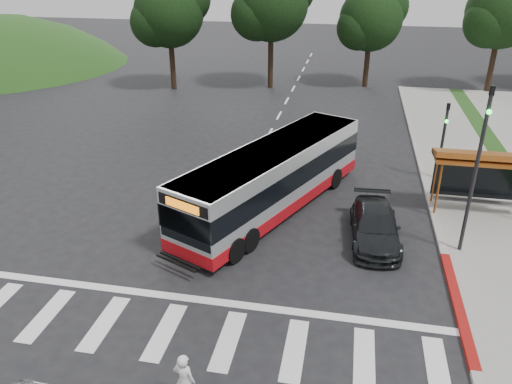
# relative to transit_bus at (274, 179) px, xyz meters

# --- Properties ---
(ground) EXTENTS (140.00, 140.00, 0.00)m
(ground) POSITION_rel_transit_bus_xyz_m (-1.95, -3.63, -1.48)
(ground) COLOR black
(ground) RESTS_ON ground
(sidewalk_east) EXTENTS (4.00, 40.00, 0.12)m
(sidewalk_east) POSITION_rel_transit_bus_xyz_m (9.05, 4.37, -1.42)
(sidewalk_east) COLOR gray
(sidewalk_east) RESTS_ON ground
(curb_east) EXTENTS (0.30, 40.00, 0.15)m
(curb_east) POSITION_rel_transit_bus_xyz_m (7.05, 4.37, -1.41)
(curb_east) COLOR #9E9991
(curb_east) RESTS_ON ground
(curb_east_red) EXTENTS (0.32, 6.00, 0.15)m
(curb_east_red) POSITION_rel_transit_bus_xyz_m (7.05, -5.63, -1.41)
(curb_east_red) COLOR maroon
(curb_east_red) RESTS_ON ground
(crosswalk_ladder) EXTENTS (18.00, 2.60, 0.01)m
(crosswalk_ladder) POSITION_rel_transit_bus_xyz_m (-1.95, -8.63, -1.48)
(crosswalk_ladder) COLOR silver
(crosswalk_ladder) RESTS_ON ground
(bus_shelter) EXTENTS (4.20, 1.60, 2.86)m
(bus_shelter) POSITION_rel_transit_bus_xyz_m (8.85, 1.47, 0.87)
(bus_shelter) COLOR #9E4F1A
(bus_shelter) RESTS_ON sidewalk_east
(traffic_signal_ne_tall) EXTENTS (0.18, 0.37, 6.50)m
(traffic_signal_ne_tall) POSITION_rel_transit_bus_xyz_m (7.65, -2.14, 2.39)
(traffic_signal_ne_tall) COLOR black
(traffic_signal_ne_tall) RESTS_ON ground
(traffic_signal_ne_short) EXTENTS (0.18, 0.37, 4.00)m
(traffic_signal_ne_short) POSITION_rel_transit_bus_xyz_m (7.65, 4.86, 0.99)
(traffic_signal_ne_short) COLOR black
(traffic_signal_ne_short) RESTS_ON ground
(tree_ne_a) EXTENTS (6.16, 5.74, 9.30)m
(tree_ne_a) POSITION_rel_transit_bus_xyz_m (14.13, 24.43, 4.91)
(tree_ne_a) COLOR black
(tree_ne_a) RESTS_ON parking_lot
(tree_north_a) EXTENTS (6.60, 6.15, 10.17)m
(tree_north_a) POSITION_rel_transit_bus_xyz_m (-3.86, 22.44, 5.44)
(tree_north_a) COLOR black
(tree_north_a) RESTS_ON ground
(tree_north_b) EXTENTS (5.72, 5.33, 8.43)m
(tree_north_b) POSITION_rel_transit_bus_xyz_m (4.12, 24.43, 4.18)
(tree_north_b) COLOR black
(tree_north_b) RESTS_ON ground
(tree_north_c) EXTENTS (6.16, 5.74, 9.30)m
(tree_north_c) POSITION_rel_transit_bus_xyz_m (-11.87, 20.43, 4.81)
(tree_north_c) COLOR black
(tree_north_c) RESTS_ON ground
(transit_bus) EXTENTS (6.97, 11.49, 2.97)m
(transit_bus) POSITION_rel_transit_bus_xyz_m (0.00, 0.00, 0.00)
(transit_bus) COLOR #ACAEB1
(transit_bus) RESTS_ON ground
(pedestrian) EXTENTS (0.68, 0.52, 1.66)m
(pedestrian) POSITION_rel_transit_bus_xyz_m (-0.43, -11.13, -0.65)
(pedestrian) COLOR white
(pedestrian) RESTS_ON ground
(dark_sedan) EXTENTS (2.11, 4.62, 1.31)m
(dark_sedan) POSITION_rel_transit_bus_xyz_m (4.41, -1.88, -0.83)
(dark_sedan) COLOR black
(dark_sedan) RESTS_ON ground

